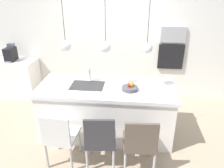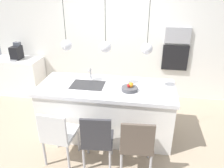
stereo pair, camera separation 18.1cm
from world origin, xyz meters
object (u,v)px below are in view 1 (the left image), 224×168
at_px(fruit_bowl, 130,88).
at_px(oven, 171,57).
at_px(microwave, 173,34).
at_px(chair_near, 60,135).
at_px(chair_far, 140,142).
at_px(chair_middle, 100,139).
at_px(coffee_machine, 10,54).

height_order(fruit_bowl, oven, oven).
bearing_deg(microwave, oven, 0.00).
relative_size(chair_near, chair_far, 1.01).
distance_m(oven, chair_near, 3.06).
xyz_separation_m(chair_near, chair_far, (1.14, -0.00, -0.02)).
bearing_deg(microwave, chair_far, -106.07).
bearing_deg(oven, chair_middle, -117.62).
distance_m(coffee_machine, chair_near, 2.82).
bearing_deg(coffee_machine, microwave, 4.66).
xyz_separation_m(microwave, oven, (0.00, 0.00, -0.50)).
distance_m(chair_middle, chair_far, 0.56).
bearing_deg(coffee_machine, chair_near, -49.25).
relative_size(coffee_machine, microwave, 0.70).
distance_m(coffee_machine, microwave, 3.68).
bearing_deg(oven, coffee_machine, -175.34).
height_order(chair_middle, chair_far, chair_middle).
bearing_deg(coffee_machine, oven, 4.66).
height_order(coffee_machine, microwave, microwave).
distance_m(microwave, chair_near, 3.17).
xyz_separation_m(coffee_machine, chair_far, (2.95, -2.10, -0.54)).
height_order(fruit_bowl, chair_far, fruit_bowl).
bearing_deg(chair_middle, oven, 62.38).
bearing_deg(chair_far, chair_middle, 179.73).
bearing_deg(fruit_bowl, oven, 62.54).
distance_m(oven, chair_middle, 2.75).
relative_size(fruit_bowl, chair_middle, 0.29).
xyz_separation_m(oven, chair_middle, (-1.25, -2.39, -0.50)).
relative_size(oven, chair_middle, 0.62).
height_order(fruit_bowl, coffee_machine, coffee_machine).
height_order(oven, chair_near, oven).
xyz_separation_m(fruit_bowl, chair_far, (0.18, -0.73, -0.48)).
bearing_deg(coffee_machine, fruit_bowl, -26.32).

